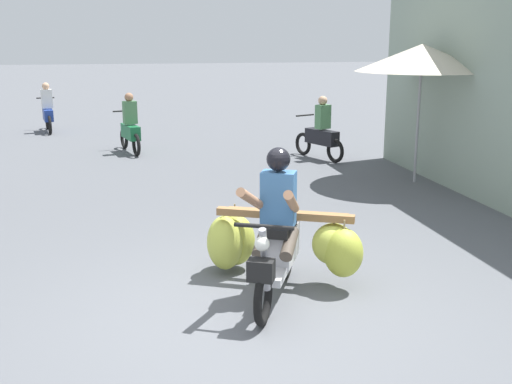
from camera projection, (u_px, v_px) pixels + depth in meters
The scene contains 6 objects.
ground_plane at pixel (253, 318), 6.03m from camera, with size 120.00×120.00×0.00m, color #56595E.
motorbike_main_loaded at pixel (277, 241), 6.71m from camera, with size 1.70×2.02×1.58m.
motorbike_distant_ahead_left at pixel (48, 112), 17.68m from camera, with size 0.55×1.61×1.40m.
motorbike_distant_ahead_right at pixel (130, 129), 14.48m from camera, with size 0.62×1.59×1.40m.
motorbike_distant_far_ahead at pixel (321, 134), 13.72m from camera, with size 0.78×1.53×1.40m.
market_umbrella_near_shop at pixel (422, 58), 11.13m from camera, with size 2.38×2.38×2.52m.
Camera 1 is at (-1.11, -5.45, 2.64)m, focal length 43.81 mm.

